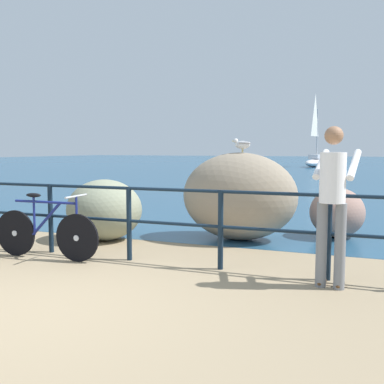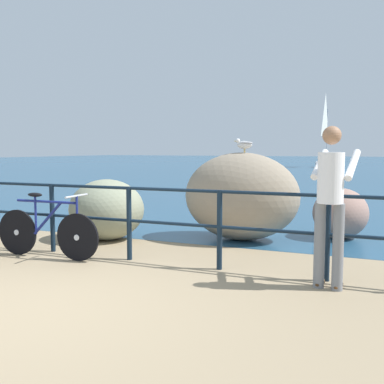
{
  "view_description": "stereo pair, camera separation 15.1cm",
  "coord_description": "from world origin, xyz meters",
  "px_view_note": "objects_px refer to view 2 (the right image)",
  "views": [
    {
      "loc": [
        3.03,
        -3.39,
        1.54
      ],
      "look_at": [
        0.78,
        2.41,
        0.94
      ],
      "focal_mm": 42.15,
      "sensor_mm": 36.0,
      "label": 1
    },
    {
      "loc": [
        3.17,
        -3.33,
        1.54
      ],
      "look_at": [
        0.78,
        2.41,
        0.94
      ],
      "focal_mm": 42.15,
      "sensor_mm": 36.0,
      "label": 2
    }
  ],
  "objects_px": {
    "person_at_railing": "(330,199)",
    "seagull": "(244,144)",
    "breakwater_boulder_right": "(340,213)",
    "sailboat": "(326,159)",
    "breakwater_boulder_main": "(241,196)",
    "breakwater_boulder_left": "(107,209)",
    "bicycle": "(47,231)"
  },
  "relations": [
    {
      "from": "person_at_railing",
      "to": "seagull",
      "type": "distance_m",
      "value": 2.77
    },
    {
      "from": "seagull",
      "to": "person_at_railing",
      "type": "bearing_deg",
      "value": 131.28
    },
    {
      "from": "breakwater_boulder_right",
      "to": "sailboat",
      "type": "distance_m",
      "value": 31.74
    },
    {
      "from": "breakwater_boulder_right",
      "to": "breakwater_boulder_main",
      "type": "bearing_deg",
      "value": -151.67
    },
    {
      "from": "seagull",
      "to": "breakwater_boulder_left",
      "type": "bearing_deg",
      "value": 25.64
    },
    {
      "from": "bicycle",
      "to": "breakwater_boulder_right",
      "type": "height_order",
      "value": "bicycle"
    },
    {
      "from": "person_at_railing",
      "to": "breakwater_boulder_left",
      "type": "xyz_separation_m",
      "value": [
        -3.77,
        1.36,
        -0.48
      ]
    },
    {
      "from": "breakwater_boulder_right",
      "to": "seagull",
      "type": "height_order",
      "value": "seagull"
    },
    {
      "from": "seagull",
      "to": "sailboat",
      "type": "distance_m",
      "value": 32.48
    },
    {
      "from": "person_at_railing",
      "to": "breakwater_boulder_right",
      "type": "distance_m",
      "value": 3.1
    },
    {
      "from": "breakwater_boulder_right",
      "to": "person_at_railing",
      "type": "bearing_deg",
      "value": -87.8
    },
    {
      "from": "breakwater_boulder_left",
      "to": "bicycle",
      "type": "bearing_deg",
      "value": -92.13
    },
    {
      "from": "breakwater_boulder_left",
      "to": "seagull",
      "type": "height_order",
      "value": "seagull"
    },
    {
      "from": "breakwater_boulder_right",
      "to": "seagull",
      "type": "bearing_deg",
      "value": -149.64
    },
    {
      "from": "breakwater_boulder_left",
      "to": "sailboat",
      "type": "xyz_separation_m",
      "value": [
        0.01,
        33.21,
        0.2
      ]
    },
    {
      "from": "bicycle",
      "to": "sailboat",
      "type": "relative_size",
      "value": 0.28
    },
    {
      "from": "sailboat",
      "to": "seagull",
      "type": "bearing_deg",
      "value": -166.89
    },
    {
      "from": "bicycle",
      "to": "seagull",
      "type": "height_order",
      "value": "seagull"
    },
    {
      "from": "breakwater_boulder_main",
      "to": "breakwater_boulder_left",
      "type": "height_order",
      "value": "breakwater_boulder_main"
    },
    {
      "from": "bicycle",
      "to": "person_at_railing",
      "type": "relative_size",
      "value": 0.96
    },
    {
      "from": "bicycle",
      "to": "breakwater_boulder_right",
      "type": "distance_m",
      "value": 4.84
    },
    {
      "from": "breakwater_boulder_main",
      "to": "seagull",
      "type": "distance_m",
      "value": 0.88
    },
    {
      "from": "person_at_railing",
      "to": "seagull",
      "type": "height_order",
      "value": "person_at_railing"
    },
    {
      "from": "bicycle",
      "to": "breakwater_boulder_main",
      "type": "relative_size",
      "value": 0.87
    },
    {
      "from": "bicycle",
      "to": "breakwater_boulder_main",
      "type": "xyz_separation_m",
      "value": [
        2.16,
        2.29,
        0.35
      ]
    },
    {
      "from": "breakwater_boulder_right",
      "to": "sailboat",
      "type": "relative_size",
      "value": 0.17
    },
    {
      "from": "breakwater_boulder_main",
      "to": "sailboat",
      "type": "xyz_separation_m",
      "value": [
        -2.1,
        32.35,
        -0.03
      ]
    },
    {
      "from": "person_at_railing",
      "to": "breakwater_boulder_main",
      "type": "xyz_separation_m",
      "value": [
        -1.66,
        2.22,
        -0.25
      ]
    },
    {
      "from": "breakwater_boulder_main",
      "to": "sailboat",
      "type": "relative_size",
      "value": 0.32
    },
    {
      "from": "person_at_railing",
      "to": "seagull",
      "type": "xyz_separation_m",
      "value": [
        -1.6,
        2.18,
        0.62
      ]
    },
    {
      "from": "person_at_railing",
      "to": "breakwater_boulder_right",
      "type": "bearing_deg",
      "value": 9.56
    },
    {
      "from": "breakwater_boulder_left",
      "to": "person_at_railing",
      "type": "bearing_deg",
      "value": -19.89
    }
  ]
}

